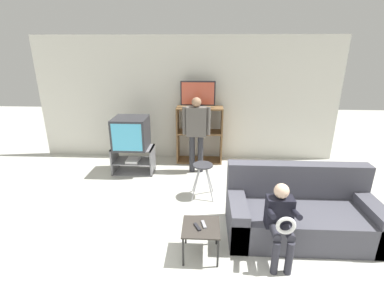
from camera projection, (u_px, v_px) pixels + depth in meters
wall_back at (186, 100)px, 5.94m from camera, size 6.40×0.06×2.60m
tv_stand at (134, 160)px, 5.49m from camera, size 0.79×0.45×0.52m
television_main at (131, 133)px, 5.30m from camera, size 0.63×0.61×0.59m
media_shelf at (199, 134)px, 5.90m from camera, size 0.96×0.40×1.20m
television_flat at (198, 95)px, 5.59m from camera, size 0.70×0.20×0.53m
folding_stool at (203, 171)px, 4.50m from camera, size 0.37×0.36×0.58m
snack_table at (201, 230)px, 3.24m from camera, size 0.44×0.44×0.40m
remote_control_black at (197, 227)px, 3.20m from camera, size 0.09×0.15×0.02m
remote_control_white at (204, 224)px, 3.24m from camera, size 0.07×0.15×0.02m
couch at (300, 214)px, 3.67m from camera, size 1.90×0.89×0.88m
person_standing_adult at (196, 128)px, 5.30m from camera, size 0.53×0.20×1.49m
person_seated_child at (281, 218)px, 3.10m from camera, size 0.33×0.43×0.94m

